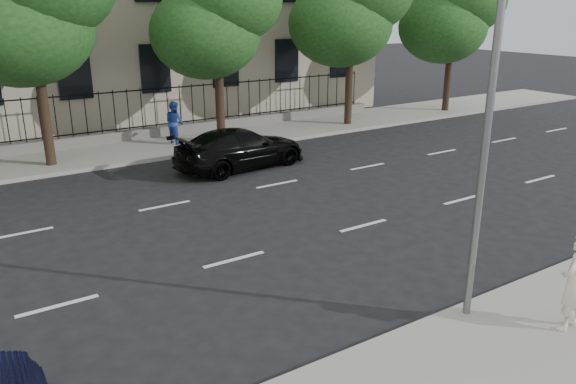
# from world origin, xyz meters

# --- Properties ---
(ground) EXTENTS (120.00, 120.00, 0.00)m
(ground) POSITION_xyz_m (0.00, 0.00, 0.00)
(ground) COLOR black
(ground) RESTS_ON ground
(far_sidewalk) EXTENTS (60.00, 4.00, 0.15)m
(far_sidewalk) POSITION_xyz_m (0.00, 14.00, 0.07)
(far_sidewalk) COLOR gray
(far_sidewalk) RESTS_ON ground
(lane_markings) EXTENTS (49.60, 4.62, 0.01)m
(lane_markings) POSITION_xyz_m (0.00, 4.75, 0.01)
(lane_markings) COLOR silver
(lane_markings) RESTS_ON ground
(iron_fence) EXTENTS (30.00, 0.50, 2.20)m
(iron_fence) POSITION_xyz_m (0.00, 15.70, 0.65)
(iron_fence) COLOR slate
(iron_fence) RESTS_ON far_sidewalk
(street_light) EXTENTS (0.25, 3.32, 8.05)m
(street_light) POSITION_xyz_m (2.50, -1.77, 5.15)
(street_light) COLOR slate
(street_light) RESTS_ON near_sidewalk
(tree_d) EXTENTS (5.34, 4.94, 8.84)m
(tree_d) POSITION_xyz_m (5.04, 13.36, 5.84)
(tree_d) COLOR #382619
(tree_d) RESTS_ON far_sidewalk
(tree_f) EXTENTS (5.52, 5.12, 9.01)m
(tree_f) POSITION_xyz_m (19.04, 13.36, 5.88)
(tree_f) COLOR #382619
(tree_f) RESTS_ON far_sidewalk
(black_sedan) EXTENTS (5.32, 2.67, 1.48)m
(black_sedan) POSITION_xyz_m (3.95, 9.46, 0.74)
(black_sedan) COLOR black
(black_sedan) RESTS_ON ground
(woman_near) EXTENTS (0.73, 0.54, 1.84)m
(woman_near) POSITION_xyz_m (3.61, -3.66, 1.07)
(woman_near) COLOR white
(woman_near) RESTS_ON near_sidewalk
(pedestrian_far) EXTENTS (0.88, 1.02, 1.79)m
(pedestrian_far) POSITION_xyz_m (3.18, 13.91, 1.05)
(pedestrian_far) COLOR #203A99
(pedestrian_far) RESTS_ON far_sidewalk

